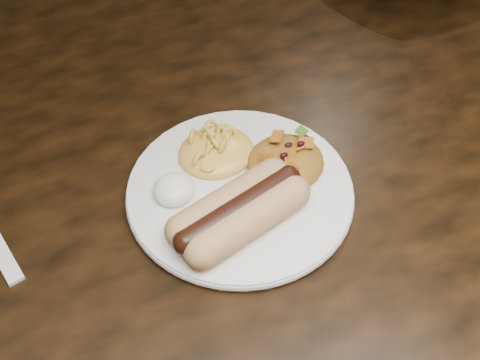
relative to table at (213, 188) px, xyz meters
name	(u,v)px	position (x,y,z in m)	size (l,w,h in m)	color
table	(213,188)	(0.00, 0.00, 0.00)	(1.60, 0.90, 0.75)	black
plate	(240,190)	(-0.01, -0.09, 0.10)	(0.23, 0.23, 0.01)	white
hotdog	(239,210)	(-0.03, -0.13, 0.12)	(0.13, 0.09, 0.03)	tan
mac_and_cheese	(216,144)	(-0.01, -0.04, 0.12)	(0.08, 0.08, 0.03)	#F0B84A
sour_cream	(174,186)	(-0.07, -0.07, 0.12)	(0.04, 0.04, 0.03)	white
taco_salad	(286,157)	(0.05, -0.09, 0.12)	(0.08, 0.08, 0.04)	red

